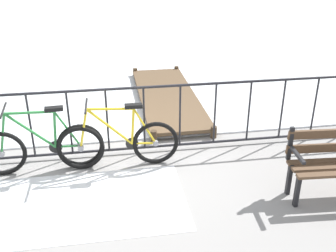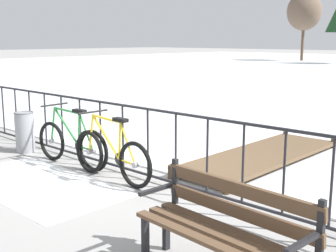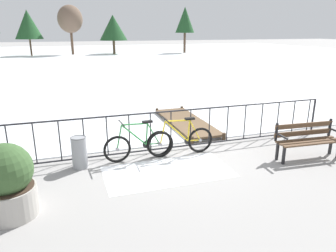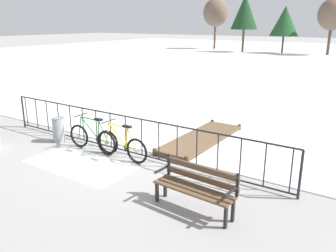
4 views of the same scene
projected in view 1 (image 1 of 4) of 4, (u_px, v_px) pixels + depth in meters
name	position (u px, v px, depth m)	size (l,w,h in m)	color
ground_plane	(110.00, 155.00, 6.06)	(160.00, 160.00, 0.00)	gray
snow_patch	(73.00, 205.00, 4.92)	(2.79, 1.45, 0.01)	white
railing_fence	(107.00, 121.00, 5.82)	(9.06, 0.06, 1.07)	#232328
bicycle_near_railing	(119.00, 143.00, 5.61)	(1.71, 0.52, 0.97)	black
bicycle_second	(42.00, 147.00, 5.50)	(1.71, 0.52, 0.97)	black
wooden_dock	(167.00, 96.00, 7.96)	(1.10, 3.49, 0.20)	brown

